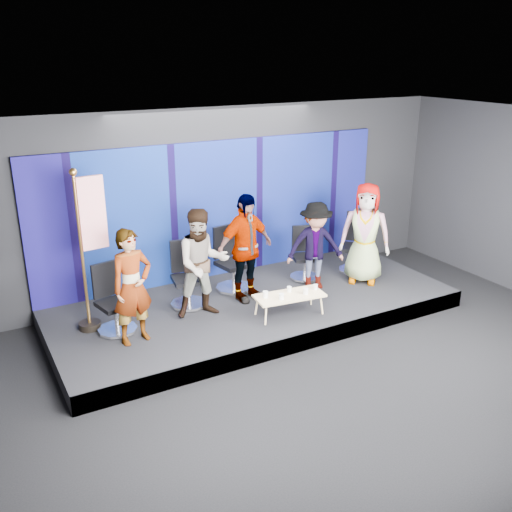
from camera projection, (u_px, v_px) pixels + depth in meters
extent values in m
plane|color=black|center=(339.00, 383.00, 8.10)|extent=(10.00, 10.00, 0.00)
cube|color=black|center=(216.00, 201.00, 10.79)|extent=(10.00, 0.02, 3.50)
cube|color=black|center=(354.00, 133.00, 6.90)|extent=(10.00, 8.00, 0.02)
cube|color=black|center=(254.00, 308.00, 10.10)|extent=(7.00, 3.00, 0.30)
cube|color=#140752|center=(218.00, 210.00, 10.80)|extent=(7.00, 0.08, 2.60)
cylinder|color=silver|center=(118.00, 330.00, 8.91)|extent=(0.73, 0.73, 0.06)
cylinder|color=silver|center=(116.00, 316.00, 8.83)|extent=(0.07, 0.07, 0.41)
cube|color=black|center=(115.00, 304.00, 8.76)|extent=(0.58, 0.58, 0.07)
cube|color=black|center=(106.00, 279.00, 8.82)|extent=(0.45, 0.15, 0.56)
imported|color=black|center=(132.00, 287.00, 8.35)|extent=(0.72, 0.55, 1.77)
cylinder|color=silver|center=(189.00, 304.00, 9.82)|extent=(0.73, 0.73, 0.06)
cylinder|color=silver|center=(188.00, 291.00, 9.74)|extent=(0.07, 0.07, 0.42)
cube|color=black|center=(188.00, 280.00, 9.66)|extent=(0.58, 0.58, 0.07)
cube|color=black|center=(184.00, 256.00, 9.77)|extent=(0.47, 0.13, 0.58)
imported|color=black|center=(202.00, 263.00, 9.20)|extent=(0.98, 0.82, 1.82)
cylinder|color=silver|center=(234.00, 288.00, 10.47)|extent=(0.76, 0.76, 0.07)
cylinder|color=silver|center=(234.00, 275.00, 10.38)|extent=(0.08, 0.08, 0.44)
cube|color=black|center=(234.00, 264.00, 10.31)|extent=(0.61, 0.61, 0.08)
cube|color=black|center=(225.00, 241.00, 10.38)|extent=(0.49, 0.13, 0.61)
imported|color=black|center=(245.00, 248.00, 9.79)|extent=(1.17, 0.64, 1.90)
cylinder|color=silver|center=(304.00, 277.00, 10.98)|extent=(0.72, 0.72, 0.06)
cylinder|color=silver|center=(305.00, 267.00, 10.91)|extent=(0.07, 0.07, 0.38)
cube|color=black|center=(305.00, 257.00, 10.84)|extent=(0.58, 0.58, 0.07)
cube|color=black|center=(303.00, 238.00, 10.95)|extent=(0.41, 0.18, 0.52)
imported|color=black|center=(315.00, 246.00, 10.31)|extent=(1.19, 0.92, 1.63)
cylinder|color=silver|center=(355.00, 270.00, 11.31)|extent=(0.93, 0.93, 0.07)
cylinder|color=silver|center=(356.00, 258.00, 11.22)|extent=(0.08, 0.08, 0.44)
cube|color=black|center=(357.00, 248.00, 11.15)|extent=(0.74, 0.74, 0.08)
cube|color=black|center=(359.00, 226.00, 11.27)|extent=(0.40, 0.36, 0.60)
imported|color=black|center=(365.00, 233.00, 10.58)|extent=(1.09, 1.07, 1.89)
cube|color=tan|center=(289.00, 296.00, 9.39)|extent=(1.20, 0.62, 0.04)
cylinder|color=tan|center=(266.00, 315.00, 9.11)|extent=(0.03, 0.03, 0.32)
cylinder|color=tan|center=(257.00, 306.00, 9.44)|extent=(0.03, 0.03, 0.32)
cylinder|color=tan|center=(322.00, 305.00, 9.47)|extent=(0.03, 0.03, 0.32)
cylinder|color=tan|center=(311.00, 296.00, 9.80)|extent=(0.03, 0.03, 0.32)
cylinder|color=silver|center=(266.00, 295.00, 9.26)|extent=(0.09, 0.09, 0.11)
cylinder|color=silver|center=(281.00, 297.00, 9.19)|extent=(0.08, 0.08, 0.10)
cylinder|color=silver|center=(289.00, 289.00, 9.49)|extent=(0.08, 0.08, 0.09)
cylinder|color=silver|center=(306.00, 291.00, 9.40)|extent=(0.09, 0.09, 0.10)
cylinder|color=silver|center=(315.00, 287.00, 9.58)|extent=(0.07, 0.07, 0.09)
cylinder|color=black|center=(90.00, 325.00, 9.01)|extent=(0.34, 0.34, 0.11)
cylinder|color=#C78B3F|center=(82.00, 252.00, 8.59)|extent=(0.05, 0.05, 2.34)
sphere|color=#C78B3F|center=(73.00, 172.00, 8.17)|extent=(0.12, 0.12, 0.12)
cube|color=red|center=(92.00, 213.00, 8.49)|extent=(0.41, 0.11, 1.12)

